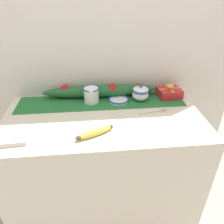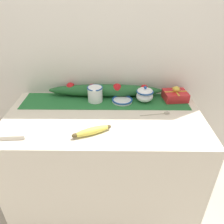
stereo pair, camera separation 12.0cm
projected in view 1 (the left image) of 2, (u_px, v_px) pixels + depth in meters
name	position (u px, v px, depth m)	size (l,w,h in m)	color
ground_plane	(105.00, 211.00, 1.78)	(12.00, 12.00, 0.00)	#B2A899
countertop	(104.00, 171.00, 1.54)	(1.20, 0.63, 0.91)	beige
back_wall	(99.00, 52.00, 1.44)	(2.00, 0.04, 2.40)	silver
table_runner	(101.00, 102.00, 1.47)	(1.11, 0.23, 0.00)	#236B33
cream_pitcher	(91.00, 94.00, 1.44)	(0.10, 0.12, 0.10)	white
sugar_bowl	(140.00, 93.00, 1.47)	(0.11, 0.11, 0.11)	white
small_dish	(119.00, 100.00, 1.47)	(0.14, 0.14, 0.02)	white
banana	(95.00, 132.00, 1.14)	(0.21, 0.12, 0.04)	#DBCC4C
spoon	(162.00, 110.00, 1.37)	(0.19, 0.05, 0.01)	#A89E89
napkin_stack	(15.00, 137.00, 1.12)	(0.13, 0.13, 0.03)	silver
gift_box	(169.00, 92.00, 1.52)	(0.17, 0.14, 0.10)	red
poinsettia_garland	(100.00, 91.00, 1.51)	(0.79, 0.09, 0.10)	#235B2D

